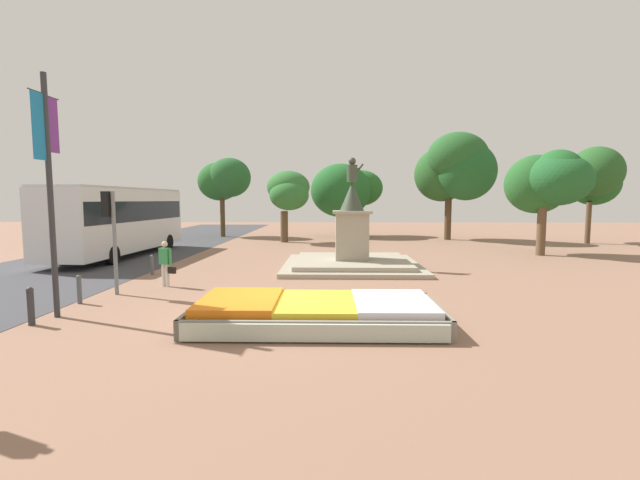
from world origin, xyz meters
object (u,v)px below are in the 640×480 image
object	(u,v)px
city_bus	(119,217)
pedestrian_with_handbag	(166,261)
statue_monument	(352,249)
traffic_light_mid_block	(111,222)
banner_pole	(50,185)
kerb_bollard_north	(152,264)
flower_planter	(315,313)
kerb_bollard_mid_b	(79,289)
kerb_bollard_mid_a	(31,305)

from	to	relation	value
city_bus	pedestrian_with_handbag	distance (m)	9.64
statue_monument	traffic_light_mid_block	bearing A→B (deg)	-144.00
banner_pole	kerb_bollard_north	world-z (taller)	banner_pole
traffic_light_mid_block	city_bus	size ratio (longest dim) A/B	0.31
kerb_bollard_north	pedestrian_with_handbag	bearing A→B (deg)	-57.60
flower_planter	kerb_bollard_mid_b	world-z (taller)	kerb_bollard_mid_b
pedestrian_with_handbag	kerb_bollard_mid_b	world-z (taller)	pedestrian_with_handbag
kerb_bollard_mid_a	kerb_bollard_mid_b	distance (m)	2.15
kerb_bollard_mid_b	kerb_bollard_mid_a	bearing A→B (deg)	-87.46
city_bus	flower_planter	bearing A→B (deg)	-48.42
statue_monument	city_bus	size ratio (longest dim) A/B	0.57
banner_pole	statue_monument	bearing A→B (deg)	46.36
flower_planter	kerb_bollard_mid_a	bearing A→B (deg)	-177.87
pedestrian_with_handbag	kerb_bollard_mid_b	bearing A→B (deg)	-122.22
kerb_bollard_mid_a	city_bus	bearing A→B (deg)	107.84
kerb_bollard_mid_a	statue_monument	bearing A→B (deg)	48.16
traffic_light_mid_block	kerb_bollard_mid_b	distance (m)	2.27
traffic_light_mid_block	banner_pole	xyz separation A→B (m)	(-0.12, -2.66, 1.06)
kerb_bollard_mid_b	kerb_bollard_north	bearing A→B (deg)	88.63
statue_monument	banner_pole	size ratio (longest dim) A/B	0.98
city_bus	pedestrian_with_handbag	xyz separation A→B (m)	(5.50, -7.82, -1.20)
city_bus	kerb_bollard_north	distance (m)	7.03
kerb_bollard_mid_a	kerb_bollard_mid_b	world-z (taller)	kerb_bollard_mid_a
city_bus	pedestrian_with_handbag	size ratio (longest dim) A/B	6.63
flower_planter	banner_pole	bearing A→B (deg)	176.01
traffic_light_mid_block	city_bus	distance (m)	10.06
statue_monument	kerb_bollard_mid_a	distance (m)	12.22
pedestrian_with_handbag	kerb_bollard_mid_b	size ratio (longest dim) A/B	1.88
flower_planter	kerb_bollard_mid_a	xyz separation A→B (m)	(-6.83, -0.25, 0.21)
statue_monument	kerb_bollard_mid_a	xyz separation A→B (m)	(-8.15, -9.10, -0.31)
city_bus	kerb_bollard_mid_b	world-z (taller)	city_bus
flower_planter	traffic_light_mid_block	distance (m)	7.54
kerb_bollard_mid_a	banner_pole	bearing A→B (deg)	77.94
kerb_bollard_mid_b	flower_planter	bearing A→B (deg)	-15.29
pedestrian_with_handbag	kerb_bollard_mid_a	xyz separation A→B (m)	(-1.48, -4.65, -0.39)
flower_planter	kerb_bollard_mid_a	size ratio (longest dim) A/B	6.42
city_bus	pedestrian_with_handbag	world-z (taller)	city_bus
kerb_bollard_mid_a	kerb_bollard_north	bearing A→B (deg)	89.84
traffic_light_mid_block	pedestrian_with_handbag	bearing A→B (deg)	46.39
statue_monument	kerb_bollard_north	distance (m)	8.42
pedestrian_with_handbag	banner_pole	bearing A→B (deg)	-108.68
statue_monument	traffic_light_mid_block	distance (m)	9.85
pedestrian_with_handbag	kerb_bollard_mid_b	xyz separation A→B (m)	(-1.58, -2.50, -0.44)
pedestrian_with_handbag	traffic_light_mid_block	bearing A→B (deg)	-133.61
kerb_bollard_mid_a	traffic_light_mid_block	bearing A→B (deg)	85.37
flower_planter	kerb_bollard_north	xyz separation A→B (m)	(-6.81, 6.70, 0.14)
kerb_bollard_mid_b	kerb_bollard_north	distance (m)	4.81
traffic_light_mid_block	kerb_bollard_mid_a	size ratio (longest dim) A/B	3.50
statue_monument	city_bus	bearing A→B (deg)	164.50
banner_pole	kerb_bollard_mid_b	xyz separation A→B (m)	(-0.25, 1.43, -2.93)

